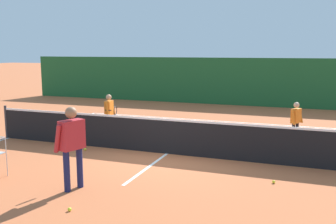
{
  "coord_description": "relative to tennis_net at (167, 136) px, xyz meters",
  "views": [
    {
      "loc": [
        3.51,
        -9.41,
        2.79
      ],
      "look_at": [
        0.01,
        0.04,
        1.15
      ],
      "focal_mm": 40.64,
      "sensor_mm": 36.0,
      "label": 1
    }
  ],
  "objects": [
    {
      "name": "line_sideline_west",
      "position": [
        -5.43,
        0.0,
        -0.5
      ],
      "size": [
        0.08,
        10.55,
        0.01
      ],
      "primitive_type": "cube",
      "color": "white",
      "rests_on": "ground"
    },
    {
      "name": "tennis_net",
      "position": [
        0.0,
        0.0,
        0.0
      ],
      "size": [
        11.08,
        0.08,
        1.05
      ],
      "color": "#333338",
      "rests_on": "ground"
    },
    {
      "name": "line_baseline_far",
      "position": [
        0.0,
        5.24,
        -0.5
      ],
      "size": [
        10.87,
        0.08,
        0.01
      ],
      "primitive_type": "cube",
      "color": "white",
      "rests_on": "ground"
    },
    {
      "name": "student_1",
      "position": [
        3.22,
        2.52,
        0.25
      ],
      "size": [
        0.38,
        0.5,
        1.25
      ],
      "color": "black",
      "rests_on": "ground"
    },
    {
      "name": "ground_plane",
      "position": [
        0.0,
        0.0,
        -0.5
      ],
      "size": [
        120.0,
        120.0,
        0.0
      ],
      "primitive_type": "plane",
      "color": "#BC6038"
    },
    {
      "name": "windscreen_fence",
      "position": [
        0.0,
        9.93,
        0.71
      ],
      "size": [
        23.91,
        0.08,
        2.42
      ],
      "primitive_type": "cube",
      "color": "#1E5B2D",
      "rests_on": "ground"
    },
    {
      "name": "line_service_center",
      "position": [
        0.0,
        0.0,
        -0.5
      ],
      "size": [
        0.08,
        5.28,
        0.01
      ],
      "primitive_type": "cube",
      "color": "white",
      "rests_on": "ground"
    },
    {
      "name": "tennis_ball_5",
      "position": [
        -2.28,
        -0.48,
        -0.47
      ],
      "size": [
        0.07,
        0.07,
        0.07
      ],
      "primitive_type": "sphere",
      "color": "yellow",
      "rests_on": "ground"
    },
    {
      "name": "student_0",
      "position": [
        -2.59,
        1.52,
        0.32
      ],
      "size": [
        0.49,
        0.61,
        1.36
      ],
      "color": "navy",
      "rests_on": "ground"
    },
    {
      "name": "tennis_ball_6",
      "position": [
        -0.29,
        -4.11,
        -0.47
      ],
      "size": [
        0.07,
        0.07,
        0.07
      ],
      "primitive_type": "sphere",
      "color": "yellow",
      "rests_on": "ground"
    },
    {
      "name": "tennis_ball_3",
      "position": [
        2.94,
        -1.4,
        -0.47
      ],
      "size": [
        0.07,
        0.07,
        0.07
      ],
      "primitive_type": "sphere",
      "color": "yellow",
      "rests_on": "ground"
    },
    {
      "name": "instructor",
      "position": [
        -0.84,
        -3.16,
        0.52
      ],
      "size": [
        0.47,
        0.84,
        1.69
      ],
      "color": "#191E4C",
      "rests_on": "ground"
    }
  ]
}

